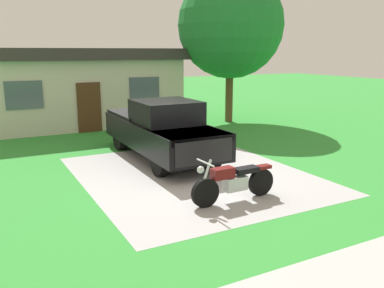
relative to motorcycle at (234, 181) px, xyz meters
name	(u,v)px	position (x,y,z in m)	size (l,w,h in m)	color
ground_plane	(193,175)	(0.13, 2.25, -0.47)	(80.00, 80.00, 0.00)	green
driveway_pad	(193,175)	(0.13, 2.25, -0.47)	(5.92, 7.02, 0.01)	#ADADAD
sidewalk_strip	(377,277)	(0.13, -3.75, -0.47)	(36.00, 1.80, 0.01)	#B5B5B0
motorcycle	(234,181)	(0.00, 0.00, 0.00)	(2.21, 0.70, 1.09)	black
pickup_truck	(161,129)	(0.13, 4.42, 0.48)	(2.02, 5.64, 1.90)	black
shade_tree	(231,25)	(5.86, 9.22, 4.09)	(4.96, 4.96, 7.05)	brown
neighbor_house	(75,86)	(-0.81, 12.31, 1.32)	(9.60, 5.60, 3.50)	beige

